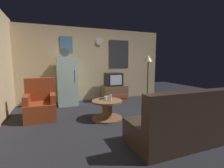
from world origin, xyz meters
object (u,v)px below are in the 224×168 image
mug_ceramic_white (106,98)px  armchair (41,105)px  crt_tv (113,79)px  wine_glass (111,98)px  standing_lamp (148,62)px  coffee_table (107,110)px  fridge (67,81)px  tv_stand (114,93)px  mug_ceramic_tan (108,98)px  remote_control (102,99)px  couch (181,125)px

mug_ceramic_white → armchair: armchair is taller
crt_tv → wine_glass: size_ratio=3.60×
wine_glass → crt_tv: bearing=66.4°
standing_lamp → coffee_table: standing_lamp is taller
fridge → tv_stand: 1.67m
mug_ceramic_tan → armchair: 1.61m
mug_ceramic_tan → armchair: (-1.51, 0.54, -0.16)m
tv_stand → fridge: bearing=178.8°
fridge → coffee_table: (0.73, -1.71, -0.53)m
remote_control → tv_stand: bearing=29.2°
couch → armchair: bearing=135.7°
wine_glass → couch: (0.69, -1.48, -0.21)m
standing_lamp → remote_control: size_ratio=10.60×
fridge → mug_ceramic_white: fridge is taller
fridge → mug_ceramic_tan: fridge is taller
wine_glass → couch: 1.65m
mug_ceramic_tan → couch: couch is taller
standing_lamp → coffee_table: size_ratio=2.21×
mug_ceramic_white → mug_ceramic_tan: bearing=8.2°
crt_tv → coffee_table: bearing=-116.2°
armchair → standing_lamp: bearing=13.4°
crt_tv → coffee_table: (-0.83, -1.68, -0.53)m
crt_tv → coffee_table: 1.95m
mug_ceramic_tan → tv_stand: bearing=63.1°
wine_glass → remote_control: (-0.13, 0.25, -0.06)m
tv_stand → wine_glass: bearing=-114.6°
standing_lamp → remote_control: 2.64m
coffee_table → standing_lamp: bearing=34.9°
coffee_table → fridge: bearing=113.0°
standing_lamp → mug_ceramic_white: 2.65m
fridge → tv_stand: bearing=-1.2°
mug_ceramic_tan → crt_tv: bearing=64.2°
fridge → couch: bearing=-65.7°
coffee_table → mug_ceramic_tan: (0.04, 0.06, 0.27)m
remote_control → couch: couch is taller
coffee_table → mug_ceramic_white: 0.28m
tv_stand → mug_ceramic_tan: mug_ceramic_tan is taller
wine_glass → couch: size_ratio=0.09×
standing_lamp → mug_ceramic_tan: standing_lamp is taller
coffee_table → armchair: bearing=157.7°
wine_glass → remote_control: wine_glass is taller
mug_ceramic_tan → armchair: bearing=160.2°
wine_glass → armchair: size_ratio=0.16×
standing_lamp → couch: 3.44m
mug_ceramic_white → armchair: (-1.45, 0.55, -0.16)m
tv_stand → standing_lamp: bearing=-11.2°
tv_stand → crt_tv: size_ratio=1.56×
mug_ceramic_tan → armchair: armchair is taller
crt_tv → mug_ceramic_tan: (-0.79, -1.62, -0.26)m
crt_tv → remote_control: crt_tv is taller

